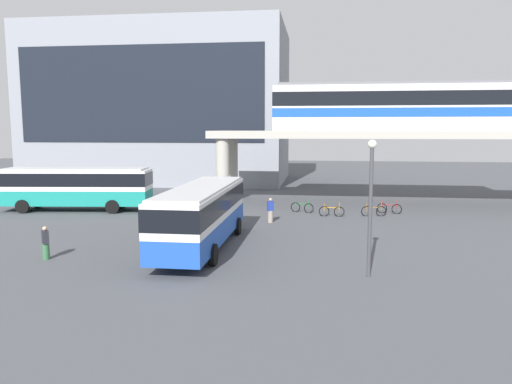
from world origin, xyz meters
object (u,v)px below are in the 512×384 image
Objects in this scene: bus_secondary at (76,184)px; bicycle_red at (389,208)px; station_building at (163,106)px; bicycle_green at (302,208)px; bicycle_orange at (332,211)px; pedestrian_walking_across at (185,198)px; bicycle_brown at (374,211)px; train at (395,106)px; pedestrian_waiting_near_stop at (270,211)px; pedestrian_by_bike_rack at (46,244)px; bus_main at (202,210)px.

bicycle_red is (23.21, 1.76, -1.63)m from bus_secondary.
station_building is 28.63m from bicycle_green.
pedestrian_walking_across is at bearing 169.13° from bicycle_orange.
bus_secondary is at bearing -178.87° from bicycle_brown.
train is 14.84m from pedestrian_waiting_near_stop.
pedestrian_walking_across is at bearing -165.03° from train.
bicycle_brown is at bearing 39.77° from pedestrian_by_bike_rack.
pedestrian_waiting_near_stop reaches higher than pedestrian_by_bike_rack.
pedestrian_waiting_near_stop is 14.25m from pedestrian_by_bike_rack.
station_building is 32.59m from bicycle_red.
pedestrian_walking_across is (-14.12, 1.66, 0.47)m from bicycle_brown.
train reaches higher than bicycle_green.
bus_main is 7.57m from pedestrian_by_bike_rack.
bus_secondary is (-24.03, -6.42, -5.95)m from train.
station_building reaches higher than pedestrian_by_bike_rack.
bus_secondary is 6.61× the size of bicycle_green.
bicycle_orange is (-2.96, -0.48, 0.00)m from bicycle_brown.
pedestrian_by_bike_rack reaches higher than bicycle_orange.
station_building is 17.75× the size of pedestrian_waiting_near_stop.
pedestrian_by_bike_rack is at bearing -99.16° from pedestrian_walking_across.
pedestrian_waiting_near_stop is 1.02× the size of pedestrian_by_bike_rack.
train is 10.88× the size of bicycle_orange.
bicycle_red is 0.98× the size of bicycle_brown.
bicycle_red is at bearing 46.60° from bicycle_brown.
bicycle_red is 1.03× the size of bicycle_green.
pedestrian_walking_across reaches higher than pedestrian_waiting_near_stop.
bicycle_orange is at bearing 56.38° from bus_main.
train is 11.06× the size of pedestrian_walking_across.
bicycle_green is 1.05× the size of pedestrian_waiting_near_stop.
bicycle_brown is 3.00m from bicycle_orange.
bicycle_orange is 19.09m from pedestrian_by_bike_rack.
bicycle_orange is 1.02× the size of pedestrian_walking_across.
bicycle_red is 1.07× the size of pedestrian_waiting_near_stop.
pedestrian_by_bike_rack is at bearing -140.23° from bicycle_brown.
pedestrian_walking_across is at bearing 80.84° from pedestrian_by_bike_rack.
bicycle_green is 4.67m from pedestrian_waiting_near_stop.
bicycle_green is at bearing 52.01° from pedestrian_by_bike_rack.
pedestrian_waiting_near_stop is at bearing -10.84° from bus_secondary.
bicycle_red is (23.59, -20.84, -8.45)m from station_building.
pedestrian_walking_across is at bearing 175.45° from bicycle_green.
bicycle_orange is 1.13× the size of pedestrian_by_bike_rack.
bus_main is 12.46m from bicycle_orange.
station_building is 16.20× the size of bicycle_brown.
pedestrian_by_bike_rack is (-2.50, -15.48, -0.09)m from pedestrian_walking_across.
train reaches higher than pedestrian_walking_across.
bicycle_red is 0.99× the size of pedestrian_walking_across.
bus_main is 6.96× the size of pedestrian_by_bike_rack.
bus_secondary is (-12.16, 10.34, 0.00)m from bus_main.
bicycle_orange is 2.56m from bicycle_green.
bicycle_red is (11.05, 12.10, -1.63)m from bus_main.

